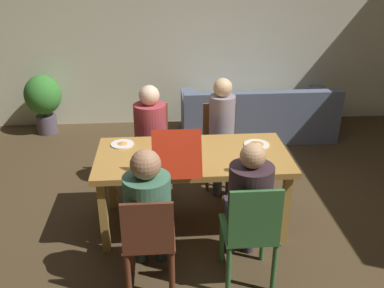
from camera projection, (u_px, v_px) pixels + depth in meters
ground_plane at (193, 223)px, 4.32m from camera, size 20.00×20.00×0.00m
back_wall at (178, 37)px, 6.38m from camera, size 6.91×0.12×2.64m
dining_table at (193, 162)px, 4.04m from camera, size 1.79×0.89×0.77m
chair_0 at (220, 139)px, 4.95m from camera, size 0.40×0.42×0.91m
person_0 at (222, 126)px, 4.73m from camera, size 0.28×0.48×1.26m
chair_1 at (251, 231)px, 3.34m from camera, size 0.42×0.44×0.95m
person_1 at (248, 199)px, 3.39m from camera, size 0.34×0.55×1.22m
chair_2 at (151, 142)px, 4.89m from camera, size 0.41×0.44×0.94m
person_2 at (151, 130)px, 4.68m from camera, size 0.35×0.49×1.20m
chair_3 at (149, 243)px, 3.28m from camera, size 0.40×0.40×0.90m
person_3 at (148, 206)px, 3.29m from camera, size 0.35×0.54×1.22m
pizza_box_0 at (176, 159)px, 3.80m from camera, size 0.41×0.59×0.40m
plate_0 at (257, 144)px, 4.18m from camera, size 0.25×0.25×0.03m
plate_1 at (122, 144)px, 4.19m from camera, size 0.22×0.22×0.03m
drinking_glass_0 at (256, 152)px, 3.90m from camera, size 0.07×0.07×0.14m
drinking_glass_1 at (238, 166)px, 3.67m from camera, size 0.06×0.06×0.11m
couch at (257, 117)px, 6.25m from camera, size 2.16×0.88×0.76m
potted_plant at (43, 99)px, 6.23m from camera, size 0.52×0.52×0.87m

